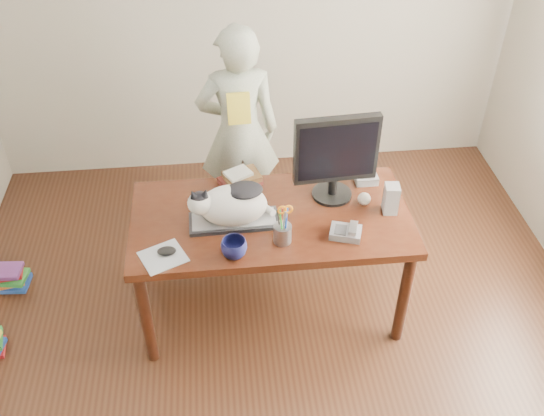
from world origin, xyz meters
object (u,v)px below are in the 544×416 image
at_px(keyboard, 234,221).
at_px(baseball, 364,199).
at_px(book_stack, 241,178).
at_px(coffee_mug, 234,248).
at_px(desk, 270,226).
at_px(cat, 230,204).
at_px(mouse, 167,251).
at_px(monitor, 336,154).
at_px(book_pile_b, 9,277).
at_px(speaker, 391,199).
at_px(person, 239,132).
at_px(calculator, 365,175).
at_px(pen_cup, 283,232).
at_px(phone, 346,232).

height_order(keyboard, baseball, baseball).
height_order(baseball, book_stack, book_stack).
bearing_deg(coffee_mug, desk, 59.42).
distance_m(cat, baseball, 0.79).
bearing_deg(mouse, cat, 6.57).
bearing_deg(monitor, book_pile_b, 170.14).
bearing_deg(coffee_mug, monitor, 35.90).
xyz_separation_m(speaker, baseball, (-0.13, 0.08, -0.05)).
height_order(cat, speaker, cat).
xyz_separation_m(speaker, person, (-0.81, 0.90, -0.07)).
distance_m(calculator, book_pile_b, 2.44).
height_order(keyboard, coffee_mug, coffee_mug).
relative_size(speaker, baseball, 2.37).
xyz_separation_m(monitor, pen_cup, (-0.34, -0.35, -0.24)).
distance_m(keyboard, coffee_mug, 0.27).
bearing_deg(phone, speaker, 50.14).
bearing_deg(person, monitor, 121.44).
xyz_separation_m(keyboard, book_pile_b, (-1.51, 0.39, -0.69)).
xyz_separation_m(desk, cat, (-0.23, -0.12, 0.29)).
bearing_deg(person, cat, 80.83).
xyz_separation_m(phone, baseball, (0.16, 0.26, 0.01)).
bearing_deg(calculator, person, 141.59).
distance_m(keyboard, book_pile_b, 1.70).
height_order(keyboard, speaker, speaker).
relative_size(book_stack, book_pile_b, 1.09).
distance_m(desk, keyboard, 0.29).
bearing_deg(keyboard, book_stack, 79.25).
bearing_deg(speaker, monitor, 158.91).
distance_m(monitor, calculator, 0.40).
bearing_deg(calculator, book_pile_b, 178.35).
bearing_deg(book_stack, coffee_mug, -118.49).
height_order(speaker, book_stack, speaker).
bearing_deg(phone, book_stack, 153.49).
bearing_deg(monitor, cat, -168.01).
bearing_deg(speaker, keyboard, -172.52).
bearing_deg(monitor, desk, -175.62).
bearing_deg(person, keyboard, 81.78).
bearing_deg(cat, coffee_mug, -90.39).
distance_m(coffee_mug, book_stack, 0.64).
distance_m(pen_cup, phone, 0.36).
bearing_deg(mouse, person, 43.41).
distance_m(coffee_mug, speaker, 0.95).
xyz_separation_m(person, book_pile_b, (-1.59, -0.53, -0.70)).
relative_size(phone, book_pile_b, 0.76).
height_order(desk, book_stack, book_stack).
relative_size(person, book_pile_b, 5.95).
bearing_deg(coffee_mug, baseball, 24.73).
xyz_separation_m(book_stack, book_pile_b, (-1.57, 0.02, -0.72)).
bearing_deg(pen_cup, phone, 1.64).
xyz_separation_m(phone, calculator, (0.22, 0.51, 0.00)).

